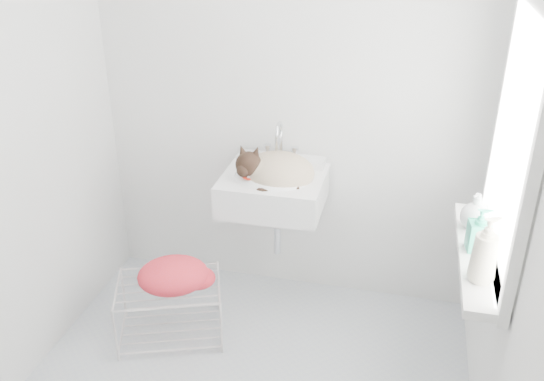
% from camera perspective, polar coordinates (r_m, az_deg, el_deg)
% --- Properties ---
extents(back_wall, '(2.20, 0.02, 2.50)m').
position_cam_1_polar(back_wall, '(3.30, 1.63, 9.58)').
color(back_wall, silver).
rests_on(back_wall, ground).
extents(right_wall, '(0.02, 2.00, 2.50)m').
position_cam_1_polar(right_wall, '(2.34, 23.28, 0.14)').
color(right_wall, silver).
rests_on(right_wall, ground).
extents(window_glass, '(0.01, 0.80, 1.00)m').
position_cam_1_polar(window_glass, '(2.48, 22.75, 4.23)').
color(window_glass, white).
rests_on(window_glass, right_wall).
extents(window_frame, '(0.04, 0.90, 1.10)m').
position_cam_1_polar(window_frame, '(2.48, 22.41, 4.27)').
color(window_frame, white).
rests_on(window_frame, right_wall).
extents(windowsill, '(0.16, 0.88, 0.04)m').
position_cam_1_polar(windowsill, '(2.69, 19.28, -5.90)').
color(windowsill, white).
rests_on(windowsill, right_wall).
extents(sink, '(0.55, 0.48, 0.22)m').
position_cam_1_polar(sink, '(3.21, 0.15, 1.45)').
color(sink, white).
rests_on(sink, back_wall).
extents(faucet, '(0.20, 0.14, 0.20)m').
position_cam_1_polar(faucet, '(3.31, 0.89, 4.91)').
color(faucet, silver).
rests_on(faucet, sink).
extents(cat, '(0.44, 0.37, 0.26)m').
position_cam_1_polar(cat, '(3.17, 0.32, 1.95)').
color(cat, '#BEA88C').
rests_on(cat, sink).
extents(wire_rack, '(0.65, 0.55, 0.33)m').
position_cam_1_polar(wire_rack, '(3.38, -9.81, -11.45)').
color(wire_rack, beige).
rests_on(wire_rack, floor).
extents(towel, '(0.46, 0.40, 0.16)m').
position_cam_1_polar(towel, '(3.23, -9.49, -8.84)').
color(towel, red).
rests_on(towel, wire_rack).
extents(bottle_a, '(0.12, 0.12, 0.24)m').
position_cam_1_polar(bottle_a, '(2.49, 19.45, -8.16)').
color(bottle_a, '#F1E9CB').
rests_on(bottle_a, windowsill).
extents(bottle_b, '(0.10, 0.10, 0.20)m').
position_cam_1_polar(bottle_b, '(2.69, 19.12, -5.41)').
color(bottle_b, '#24A37F').
rests_on(bottle_b, windowsill).
extents(bottle_c, '(0.19, 0.19, 0.17)m').
position_cam_1_polar(bottle_c, '(2.85, 18.88, -3.42)').
color(bottle_c, silver).
rests_on(bottle_c, windowsill).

